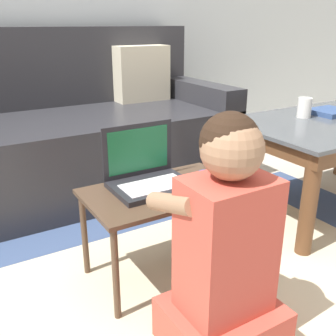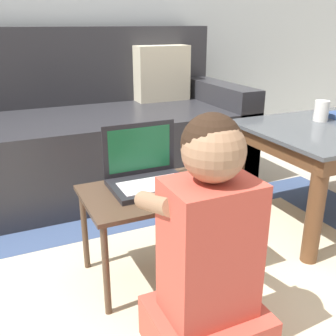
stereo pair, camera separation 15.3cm
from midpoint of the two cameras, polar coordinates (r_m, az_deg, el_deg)
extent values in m
plane|color=beige|center=(1.64, 1.76, -15.75)|extent=(16.00, 16.00, 0.00)
cube|color=#3D517A|center=(1.52, 0.56, -18.91)|extent=(2.54, 1.60, 0.01)
cube|color=beige|center=(1.52, 0.56, -18.76)|extent=(1.83, 1.15, 0.00)
cube|color=#2D2D33|center=(2.41, -18.09, 1.63)|extent=(2.13, 0.89, 0.46)
cube|color=#2D2D33|center=(2.65, -21.07, 13.38)|extent=(2.13, 0.20, 0.48)
cube|color=#2D2D33|center=(2.76, 2.07, 6.39)|extent=(0.16, 0.89, 0.59)
cube|color=beige|center=(2.71, -5.46, 13.47)|extent=(0.36, 0.14, 0.36)
cube|color=brown|center=(2.21, 21.38, 5.32)|extent=(1.05, 0.64, 0.07)
cylinder|color=brown|center=(1.74, 17.42, -5.22)|extent=(0.07, 0.07, 0.48)
cylinder|color=brown|center=(2.12, 6.39, 0.21)|extent=(0.07, 0.07, 0.48)
cube|color=#4C3828|center=(1.49, -3.69, -3.45)|extent=(0.59, 0.35, 0.02)
cylinder|color=#4C3828|center=(1.37, -10.89, -15.19)|extent=(0.02, 0.02, 0.36)
cylinder|color=#4C3828|center=(1.59, 7.83, -9.46)|extent=(0.02, 0.02, 0.36)
cylinder|color=#4C3828|center=(1.62, -14.73, -9.53)|extent=(0.02, 0.02, 0.36)
cylinder|color=#4C3828|center=(1.81, 1.86, -5.41)|extent=(0.02, 0.02, 0.36)
cube|color=#232328|center=(1.49, -5.30, -2.69)|extent=(0.30, 0.22, 0.02)
cube|color=silver|center=(1.47, -4.97, -2.54)|extent=(0.24, 0.13, 0.00)
cube|color=#232328|center=(1.54, -7.18, 2.60)|extent=(0.30, 0.01, 0.21)
cube|color=#196038|center=(1.54, -7.12, 2.56)|extent=(0.26, 0.00, 0.17)
ellipsoid|color=#234CB2|center=(1.55, 2.79, -1.18)|extent=(0.07, 0.09, 0.04)
cube|color=#CC4C3D|center=(1.32, 4.25, -21.99)|extent=(0.34, 0.29, 0.15)
cube|color=#CC4C3D|center=(1.15, 4.63, -11.40)|extent=(0.25, 0.19, 0.42)
sphere|color=#9E7556|center=(1.02, 5.10, 2.72)|extent=(0.17, 0.17, 0.17)
sphere|color=black|center=(1.03, 4.79, 3.68)|extent=(0.16, 0.16, 0.16)
cylinder|color=#9E7556|center=(1.11, -3.34, -5.24)|extent=(0.06, 0.23, 0.12)
cylinder|color=#9E7556|center=(1.23, 6.42, -2.78)|extent=(0.06, 0.23, 0.12)
cylinder|color=white|center=(2.16, 17.30, 8.35)|extent=(0.07, 0.07, 0.10)
cube|color=#334C7F|center=(2.29, 20.73, 7.61)|extent=(0.20, 0.18, 0.03)
camera|label=1|loc=(0.08, -92.86, -1.07)|focal=42.00mm
camera|label=2|loc=(0.08, 87.14, 1.07)|focal=42.00mm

